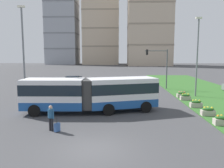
# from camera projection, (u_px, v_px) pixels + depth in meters

# --- Properties ---
(ground_plane) EXTENTS (260.00, 260.00, 0.00)m
(ground_plane) POSITION_uv_depth(u_px,v_px,m) (93.00, 150.00, 12.20)
(ground_plane) COLOR #424244
(articulated_bus) EXTENTS (11.87, 4.56, 3.00)m
(articulated_bus) POSITION_uv_depth(u_px,v_px,m) (91.00, 94.00, 20.11)
(articulated_bus) COLOR white
(articulated_bus) RESTS_ON ground
(car_white_van) EXTENTS (4.46, 2.15, 1.58)m
(car_white_van) POSITION_uv_depth(u_px,v_px,m) (74.00, 81.00, 37.39)
(car_white_van) COLOR silver
(car_white_van) RESTS_ON ground
(pedestrian_crossing) EXTENTS (0.50, 0.37, 1.74)m
(pedestrian_crossing) POSITION_uv_depth(u_px,v_px,m) (51.00, 116.00, 15.10)
(pedestrian_crossing) COLOR black
(pedestrian_crossing) RESTS_ON ground
(rolling_suitcase) EXTENTS (0.40, 0.43, 0.97)m
(rolling_suitcase) POSITION_uv_depth(u_px,v_px,m) (57.00, 127.00, 14.97)
(rolling_suitcase) COLOR #335693
(rolling_suitcase) RESTS_ON ground
(flower_planter_1) EXTENTS (1.10, 0.56, 0.74)m
(flower_planter_1) POSITION_uv_depth(u_px,v_px,m) (222.00, 120.00, 16.23)
(flower_planter_1) COLOR #B7AD9E
(flower_planter_1) RESTS_ON grass_median
(flower_planter_2) EXTENTS (1.10, 0.56, 0.74)m
(flower_planter_2) POSITION_uv_depth(u_px,v_px,m) (208.00, 111.00, 18.78)
(flower_planter_2) COLOR #B7AD9E
(flower_planter_2) RESTS_ON grass_median
(flower_planter_3) EXTENTS (1.10, 0.56, 0.74)m
(flower_planter_3) POSITION_uv_depth(u_px,v_px,m) (196.00, 104.00, 21.72)
(flower_planter_3) COLOR #B7AD9E
(flower_planter_3) RESTS_ON grass_median
(flower_planter_4) EXTENTS (1.10, 0.56, 0.74)m
(flower_planter_4) POSITION_uv_depth(u_px,v_px,m) (185.00, 97.00, 25.25)
(flower_planter_4) COLOR #B7AD9E
(flower_planter_4) RESTS_ON grass_median
(flower_planter_5) EXTENTS (1.10, 0.56, 0.74)m
(flower_planter_5) POSITION_uv_depth(u_px,v_px,m) (182.00, 95.00, 26.73)
(flower_planter_5) COLOR #B7AD9E
(flower_planter_5) RESTS_ON grass_median
(traffic_light_far_right) EXTENTS (3.32, 0.28, 5.86)m
(traffic_light_far_right) POSITION_uv_depth(u_px,v_px,m) (160.00, 62.00, 33.26)
(traffic_light_far_right) COLOR #474C51
(traffic_light_far_right) RESTS_ON ground
(streetlight_left) EXTENTS (0.70, 0.28, 9.98)m
(streetlight_left) POSITION_uv_depth(u_px,v_px,m) (23.00, 51.00, 23.32)
(streetlight_left) COLOR slate
(streetlight_left) RESTS_ON ground
(streetlight_median) EXTENTS (0.70, 0.28, 9.46)m
(streetlight_median) POSITION_uv_depth(u_px,v_px,m) (197.00, 54.00, 27.00)
(streetlight_median) COLOR slate
(streetlight_median) RESTS_ON ground
(apartment_tower_west) EXTENTS (16.50, 15.50, 40.23)m
(apartment_tower_west) POSITION_uv_depth(u_px,v_px,m) (63.00, 27.00, 124.08)
(apartment_tower_west) COLOR #9EA3AD
(apartment_tower_west) RESTS_ON ground
(apartment_tower_westcentre) EXTENTS (18.96, 19.26, 45.81)m
(apartment_tower_westcentre) POSITION_uv_depth(u_px,v_px,m) (101.00, 22.00, 123.42)
(apartment_tower_westcentre) COLOR #C6B299
(apartment_tower_westcentre) RESTS_ON ground
(apartment_tower_centre) EXTENTS (20.48, 18.06, 46.55)m
(apartment_tower_centre) POSITION_uv_depth(u_px,v_px,m) (149.00, 17.00, 108.64)
(apartment_tower_centre) COLOR #C6B299
(apartment_tower_centre) RESTS_ON ground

